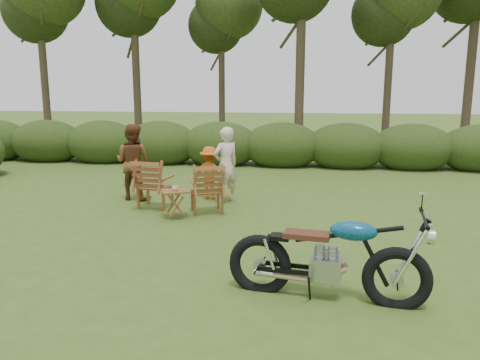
# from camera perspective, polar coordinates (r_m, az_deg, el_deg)

# --- Properties ---
(ground) EXTENTS (80.00, 80.00, 0.00)m
(ground) POSITION_cam_1_polar(r_m,az_deg,el_deg) (6.40, 1.07, -11.55)
(ground) COLOR #36511B
(ground) RESTS_ON ground
(tree_line) EXTENTS (22.52, 11.62, 8.14)m
(tree_line) POSITION_cam_1_polar(r_m,az_deg,el_deg) (15.65, 7.40, 16.07)
(tree_line) COLOR #3C3121
(tree_line) RESTS_ON ground
(motorcycle) EXTENTS (2.35, 1.17, 1.29)m
(motorcycle) POSITION_cam_1_polar(r_m,az_deg,el_deg) (5.88, 10.28, -13.89)
(motorcycle) COLOR #0D73AA
(motorcycle) RESTS_ON ground
(lawn_chair_right) EXTENTS (0.88, 0.88, 1.00)m
(lawn_chair_right) POSITION_cam_1_polar(r_m,az_deg,el_deg) (9.48, -4.04, -3.91)
(lawn_chair_right) COLOR brown
(lawn_chair_right) RESTS_ON ground
(lawn_chair_left) EXTENTS (0.78, 0.78, 1.03)m
(lawn_chair_left) POSITION_cam_1_polar(r_m,az_deg,el_deg) (9.98, -10.23, -3.29)
(lawn_chair_left) COLOR brown
(lawn_chair_left) RESTS_ON ground
(side_table) EXTENTS (0.67, 0.63, 0.55)m
(side_table) POSITION_cam_1_polar(r_m,az_deg,el_deg) (9.05, -7.89, -2.94)
(side_table) COLOR #5A3616
(side_table) RESTS_ON ground
(cup) EXTENTS (0.14, 0.14, 0.10)m
(cup) POSITION_cam_1_polar(r_m,az_deg,el_deg) (8.96, -7.92, -0.99)
(cup) COLOR beige
(cup) RESTS_ON side_table
(adult_a) EXTENTS (0.71, 0.69, 1.65)m
(adult_a) POSITION_cam_1_polar(r_m,az_deg,el_deg) (10.27, -1.72, -2.70)
(adult_a) COLOR beige
(adult_a) RESTS_ON ground
(adult_b) EXTENTS (0.93, 0.79, 1.69)m
(adult_b) POSITION_cam_1_polar(r_m,az_deg,el_deg) (10.81, -12.72, -2.27)
(adult_b) COLOR brown
(adult_b) RESTS_ON ground
(child) EXTENTS (0.80, 0.51, 1.19)m
(child) POSITION_cam_1_polar(r_m,az_deg,el_deg) (10.57, -3.69, -2.31)
(child) COLOR #C45512
(child) RESTS_ON ground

